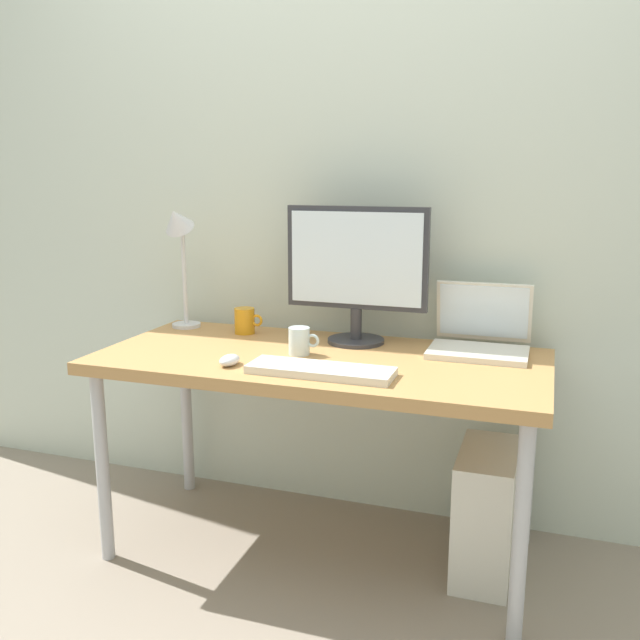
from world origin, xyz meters
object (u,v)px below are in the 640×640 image
(desk, at_px, (320,373))
(monitor, at_px, (357,267))
(mouse, at_px, (230,360))
(coffee_mug, at_px, (245,321))
(laptop, at_px, (480,335))
(keyboard, at_px, (321,370))
(computer_tower, at_px, (485,512))
(desk_lamp, at_px, (179,239))
(glass_cup, at_px, (300,341))

(desk, xyz_separation_m, monitor, (0.06, 0.21, 0.33))
(mouse, distance_m, coffee_mug, 0.44)
(laptop, relative_size, keyboard, 0.73)
(laptop, height_order, mouse, laptop)
(laptop, xyz_separation_m, computer_tower, (0.06, -0.17, -0.55))
(desk_lamp, bearing_deg, desk, -18.24)
(monitor, xyz_separation_m, mouse, (-0.29, -0.41, -0.25))
(mouse, bearing_deg, desk_lamp, 134.51)
(desk_lamp, xyz_separation_m, mouse, (0.40, -0.41, -0.33))
(desk, relative_size, coffee_mug, 13.23)
(desk_lamp, distance_m, mouse, 0.66)
(desk, xyz_separation_m, computer_tower, (0.55, 0.06, -0.43))
(desk_lamp, bearing_deg, monitor, -0.07)
(mouse, relative_size, computer_tower, 0.21)
(desk, bearing_deg, coffee_mug, 149.90)
(desk_lamp, bearing_deg, laptop, 0.89)
(glass_cup, bearing_deg, monitor, 58.26)
(desk, xyz_separation_m, laptop, (0.49, 0.23, 0.12))
(keyboard, bearing_deg, monitor, 90.95)
(monitor, distance_m, desk_lamp, 0.70)
(laptop, distance_m, keyboard, 0.60)
(monitor, bearing_deg, glass_cup, -121.74)
(computer_tower, bearing_deg, monitor, 162.74)
(desk_lamp, bearing_deg, glass_cup, -20.79)
(monitor, relative_size, glass_cup, 4.74)
(desk_lamp, height_order, coffee_mug, desk_lamp)
(keyboard, relative_size, coffee_mug, 3.98)
(glass_cup, xyz_separation_m, computer_tower, (0.62, 0.06, -0.54))
(monitor, xyz_separation_m, coffee_mug, (-0.43, 0.01, -0.22))
(keyboard, xyz_separation_m, glass_cup, (-0.14, 0.19, 0.03))
(coffee_mug, bearing_deg, desk_lamp, -178.86)
(glass_cup, bearing_deg, desk, 4.66)
(monitor, height_order, computer_tower, monitor)
(glass_cup, height_order, computer_tower, glass_cup)
(desk, xyz_separation_m, desk_lamp, (-0.63, 0.21, 0.40))
(desk, relative_size, glass_cup, 13.89)
(coffee_mug, distance_m, computer_tower, 1.08)
(laptop, xyz_separation_m, mouse, (-0.72, -0.43, -0.04))
(glass_cup, bearing_deg, laptop, 22.42)
(keyboard, distance_m, computer_tower, 0.74)
(desk, bearing_deg, computer_tower, 5.74)
(mouse, xyz_separation_m, computer_tower, (0.78, 0.26, -0.51))
(monitor, distance_m, laptop, 0.48)
(monitor, distance_m, coffee_mug, 0.48)
(keyboard, distance_m, mouse, 0.30)
(keyboard, distance_m, coffee_mug, 0.60)
(laptop, bearing_deg, desk_lamp, -179.11)
(keyboard, bearing_deg, desk, 109.27)
(coffee_mug, height_order, computer_tower, coffee_mug)
(keyboard, bearing_deg, mouse, -179.93)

